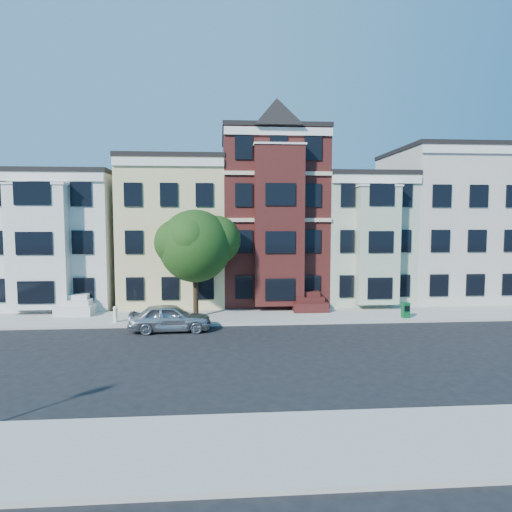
{
  "coord_description": "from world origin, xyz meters",
  "views": [
    {
      "loc": [
        -3.75,
        -19.49,
        6.09
      ],
      "look_at": [
        -1.96,
        3.43,
        4.2
      ],
      "focal_mm": 32.0,
      "sensor_mm": 36.0,
      "label": 1
    }
  ],
  "objects": [
    {
      "name": "ground",
      "position": [
        0.0,
        0.0,
        0.0
      ],
      "size": [
        120.0,
        120.0,
        0.0
      ],
      "primitive_type": "plane",
      "color": "black"
    },
    {
      "name": "far_sidewalk",
      "position": [
        0.0,
        8.0,
        0.07
      ],
      "size": [
        60.0,
        4.0,
        0.15
      ],
      "primitive_type": "cube",
      "color": "#9E9B93",
      "rests_on": "ground"
    },
    {
      "name": "near_sidewalk",
      "position": [
        0.0,
        -8.0,
        0.07
      ],
      "size": [
        60.0,
        4.0,
        0.15
      ],
      "primitive_type": "cube",
      "color": "#9E9B93",
      "rests_on": "ground"
    },
    {
      "name": "house_white",
      "position": [
        -15.0,
        14.5,
        4.5
      ],
      "size": [
        8.0,
        9.0,
        9.0
      ],
      "primitive_type": "cube",
      "color": "silver",
      "rests_on": "ground"
    },
    {
      "name": "house_yellow",
      "position": [
        -7.0,
        14.5,
        5.0
      ],
      "size": [
        7.0,
        9.0,
        10.0
      ],
      "primitive_type": "cube",
      "color": "#D3C686",
      "rests_on": "ground"
    },
    {
      "name": "house_brown",
      "position": [
        0.0,
        14.5,
        6.0
      ],
      "size": [
        7.0,
        9.0,
        12.0
      ],
      "primitive_type": "cube",
      "color": "#3F1613",
      "rests_on": "ground"
    },
    {
      "name": "house_green",
      "position": [
        6.5,
        14.5,
        4.5
      ],
      "size": [
        6.0,
        9.0,
        9.0
      ],
      "primitive_type": "cube",
      "color": "#A6B698",
      "rests_on": "ground"
    },
    {
      "name": "house_cream",
      "position": [
        13.5,
        14.5,
        5.5
      ],
      "size": [
        8.0,
        9.0,
        11.0
      ],
      "primitive_type": "cube",
      "color": "beige",
      "rests_on": "ground"
    },
    {
      "name": "street_tree",
      "position": [
        -5.27,
        7.96,
        4.16
      ],
      "size": [
        9.1,
        9.1,
        8.01
      ],
      "primitive_type": null,
      "rotation": [
        0.0,
        0.0,
        0.42
      ],
      "color": "#244F15",
      "rests_on": "far_sidewalk"
    },
    {
      "name": "parked_car",
      "position": [
        -6.5,
        5.08,
        0.75
      ],
      "size": [
        4.44,
        1.92,
        1.49
      ],
      "primitive_type": "imported",
      "rotation": [
        0.0,
        0.0,
        1.61
      ],
      "color": "#ADB0B6",
      "rests_on": "ground"
    },
    {
      "name": "newspaper_box",
      "position": [
        7.29,
        6.68,
        0.61
      ],
      "size": [
        0.45,
        0.4,
        0.92
      ],
      "primitive_type": "cube",
      "rotation": [
        0.0,
        0.0,
        0.09
      ],
      "color": "#0C5426",
      "rests_on": "far_sidewalk"
    },
    {
      "name": "fire_hydrant",
      "position": [
        -9.8,
        6.83,
        0.52
      ],
      "size": [
        0.32,
        0.32,
        0.74
      ],
      "primitive_type": "cylinder",
      "rotation": [
        0.0,
        0.0,
        -0.28
      ],
      "color": "silver",
      "rests_on": "far_sidewalk"
    }
  ]
}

